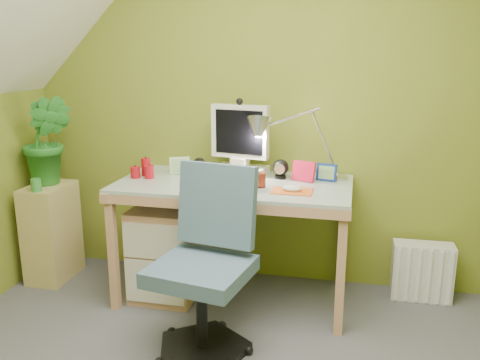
% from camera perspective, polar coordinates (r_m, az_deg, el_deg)
% --- Properties ---
extents(wall_back, '(3.20, 0.01, 2.40)m').
position_cam_1_polar(wall_back, '(3.42, 2.19, 8.15)').
color(wall_back, olive).
rests_on(wall_back, floor).
extents(desk, '(1.45, 0.74, 0.77)m').
position_cam_1_polar(desk, '(3.27, -0.69, -6.81)').
color(desk, tan).
rests_on(desk, floor).
extents(monitor, '(0.41, 0.29, 0.52)m').
position_cam_1_polar(monitor, '(3.27, -0.01, 4.96)').
color(monitor, silver).
rests_on(monitor, desk).
extents(speaker_left, '(0.11, 0.11, 0.11)m').
position_cam_1_polar(speaker_left, '(3.36, -4.59, 1.58)').
color(speaker_left, black).
rests_on(speaker_left, desk).
extents(speaker_right, '(0.12, 0.12, 0.12)m').
position_cam_1_polar(speaker_right, '(3.24, 4.58, 1.26)').
color(speaker_right, black).
rests_on(speaker_right, desk).
extents(keyboard, '(0.45, 0.22, 0.02)m').
position_cam_1_polar(keyboard, '(3.04, -2.78, -0.61)').
color(keyboard, silver).
rests_on(keyboard, desk).
extents(mousepad, '(0.24, 0.17, 0.01)m').
position_cam_1_polar(mousepad, '(2.96, 5.86, -1.25)').
color(mousepad, '#D45D21').
rests_on(mousepad, desk).
extents(mouse, '(0.13, 0.10, 0.04)m').
position_cam_1_polar(mouse, '(2.95, 5.86, -0.94)').
color(mouse, silver).
rests_on(mouse, mousepad).
extents(amber_tumbler, '(0.08, 0.08, 0.09)m').
position_cam_1_polar(amber_tumbler, '(3.03, 2.25, 0.02)').
color(amber_tumbler, maroon).
rests_on(amber_tumbler, desk).
extents(candle_cluster, '(0.15, 0.13, 0.11)m').
position_cam_1_polar(candle_cluster, '(3.33, -10.78, 1.30)').
color(candle_cluster, '#AE0F18').
rests_on(candle_cluster, desk).
extents(photo_frame_red, '(0.15, 0.07, 0.13)m').
position_cam_1_polar(photo_frame_red, '(3.19, 7.15, 0.99)').
color(photo_frame_red, red).
rests_on(photo_frame_red, desk).
extents(photo_frame_blue, '(0.13, 0.05, 0.11)m').
position_cam_1_polar(photo_frame_blue, '(3.22, 9.69, 0.86)').
color(photo_frame_blue, navy).
rests_on(photo_frame_blue, desk).
extents(photo_frame_green, '(0.13, 0.07, 0.11)m').
position_cam_1_polar(photo_frame_green, '(3.38, -6.79, 1.64)').
color(photo_frame_green, '#98B97F').
rests_on(photo_frame_green, desk).
extents(desk_lamp, '(0.65, 0.38, 0.66)m').
position_cam_1_polar(desk_lamp, '(3.20, 7.94, 5.83)').
color(desk_lamp, '#BBBCC0').
rests_on(desk_lamp, desk).
extents(side_ledge, '(0.25, 0.39, 0.68)m').
position_cam_1_polar(side_ledge, '(3.80, -20.37, -5.50)').
color(side_ledge, tan).
rests_on(side_ledge, floor).
extents(potted_plant, '(0.39, 0.34, 0.61)m').
position_cam_1_polar(potted_plant, '(3.68, -20.82, 4.20)').
color(potted_plant, '#2A7C29').
rests_on(potted_plant, side_ledge).
extents(green_cup, '(0.07, 0.07, 0.09)m').
position_cam_1_polar(green_cup, '(3.56, -21.91, -0.53)').
color(green_cup, '#3B8F3B').
rests_on(green_cup, side_ledge).
extents(task_chair, '(0.63, 0.63, 0.97)m').
position_cam_1_polar(task_chair, '(2.64, -4.42, -9.82)').
color(task_chair, '#435D6F').
rests_on(task_chair, floor).
extents(radiator, '(0.38, 0.16, 0.38)m').
position_cam_1_polar(radiator, '(3.52, 19.75, -9.64)').
color(radiator, silver).
rests_on(radiator, floor).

